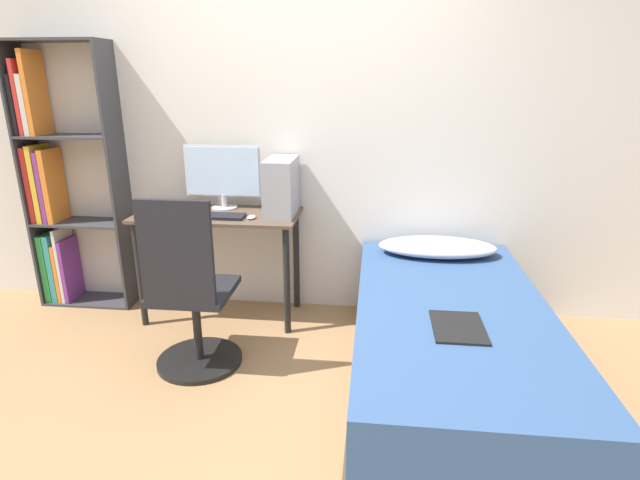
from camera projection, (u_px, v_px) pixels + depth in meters
ground_plane at (253, 430)px, 2.46m from camera, size 14.00×14.00×0.00m
wall_back at (296, 138)px, 3.47m from camera, size 8.00×0.05×2.50m
desk at (219, 232)px, 3.45m from camera, size 1.11×0.51×0.77m
bookshelf at (58, 190)px, 3.62m from camera, size 0.69×0.27×1.90m
office_chair at (191, 304)px, 2.85m from camera, size 0.51×0.51×1.07m
bed at (449, 349)px, 2.69m from camera, size 1.02×2.04×0.53m
pillow at (437, 247)px, 3.30m from camera, size 0.78×0.36×0.11m
magazine at (458, 327)px, 2.35m from camera, size 0.24×0.32×0.01m
monitor at (223, 174)px, 3.48m from camera, size 0.54×0.18×0.44m
keyboard at (217, 216)px, 3.31m from camera, size 0.37×0.14×0.02m
pc_tower at (281, 187)px, 3.34m from camera, size 0.19×0.39×0.38m
mouse at (251, 217)px, 3.28m from camera, size 0.06×0.09×0.02m
phone at (156, 208)px, 3.53m from camera, size 0.07×0.14×0.01m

